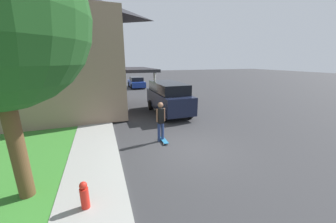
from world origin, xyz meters
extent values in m
plane|color=#333335|center=(0.00, 0.00, 0.00)|extent=(120.00, 120.00, 0.00)
cube|color=#387F2D|center=(-8.00, 6.00, 0.04)|extent=(10.00, 80.00, 0.08)
cube|color=#9E9E99|center=(-3.60, 6.00, 0.05)|extent=(1.80, 80.00, 0.10)
cube|color=#89705B|center=(-7.18, 8.14, 3.21)|extent=(10.83, 7.61, 6.27)
cube|color=#28282D|center=(-0.67, 8.14, 2.88)|extent=(2.60, 5.33, 0.20)
cylinder|color=silver|center=(0.43, 6.24, 1.43)|extent=(0.16, 0.16, 2.70)
cylinder|color=brown|center=(-5.22, -1.14, 1.72)|extent=(0.36, 0.36, 3.27)
cube|color=black|center=(1.13, 5.33, 0.92)|extent=(1.86, 4.77, 1.10)
cube|color=black|center=(1.13, 5.45, 1.79)|extent=(1.71, 3.72, 0.65)
cylinder|color=black|center=(0.24, 6.81, 0.34)|extent=(0.24, 0.69, 0.69)
cylinder|color=black|center=(2.02, 6.81, 0.34)|extent=(0.24, 0.69, 0.69)
cylinder|color=black|center=(0.24, 3.85, 0.34)|extent=(0.24, 0.69, 0.69)
cylinder|color=black|center=(2.02, 3.85, 0.34)|extent=(0.24, 0.69, 0.69)
cube|color=navy|center=(1.40, 18.73, 0.55)|extent=(1.73, 4.04, 0.69)
cube|color=black|center=(1.40, 18.63, 1.16)|extent=(1.52, 2.10, 0.53)
cylinder|color=black|center=(0.57, 19.94, 0.33)|extent=(0.20, 0.67, 0.67)
cylinder|color=black|center=(2.24, 19.94, 0.33)|extent=(0.20, 0.67, 0.67)
cylinder|color=black|center=(0.57, 17.52, 0.33)|extent=(0.20, 0.67, 0.67)
cylinder|color=black|center=(2.24, 17.52, 0.33)|extent=(0.20, 0.67, 0.67)
cylinder|color=navy|center=(-0.86, 1.11, 0.43)|extent=(0.13, 0.13, 0.87)
cylinder|color=navy|center=(-0.69, 1.11, 0.43)|extent=(0.13, 0.13, 0.87)
cube|color=black|center=(-0.78, 1.11, 1.20)|extent=(0.25, 0.20, 0.66)
sphere|color=brown|center=(-0.78, 1.11, 1.69)|extent=(0.24, 0.24, 0.24)
cylinder|color=brown|center=(-0.94, 1.11, 1.23)|extent=(0.09, 0.09, 0.59)
cylinder|color=brown|center=(-0.62, 1.11, 1.23)|extent=(0.09, 0.09, 0.59)
cube|color=#236B99|center=(-0.68, 0.96, 0.09)|extent=(0.21, 0.78, 0.02)
cylinder|color=silver|center=(-0.78, 1.20, 0.03)|extent=(0.03, 0.06, 0.06)
cylinder|color=silver|center=(-0.59, 1.20, 0.03)|extent=(0.03, 0.06, 0.06)
cylinder|color=silver|center=(-0.78, 0.72, 0.03)|extent=(0.03, 0.06, 0.06)
cylinder|color=silver|center=(-0.59, 0.72, 0.03)|extent=(0.03, 0.06, 0.06)
cylinder|color=red|center=(-3.74, -2.17, 0.37)|extent=(0.20, 0.20, 0.53)
sphere|color=red|center=(-3.74, -2.17, 0.72)|extent=(0.18, 0.18, 0.18)
camera|label=1|loc=(-3.14, -6.39, 3.55)|focal=20.00mm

